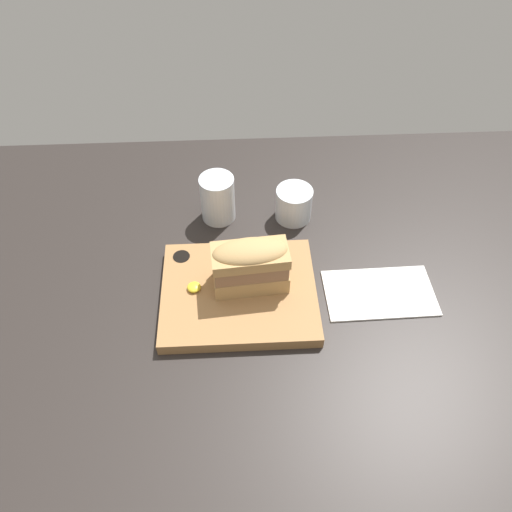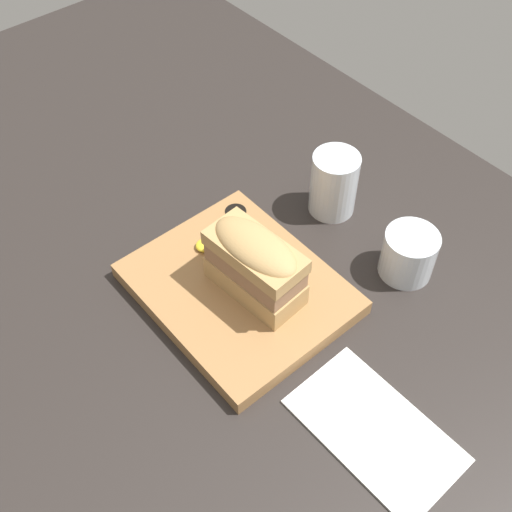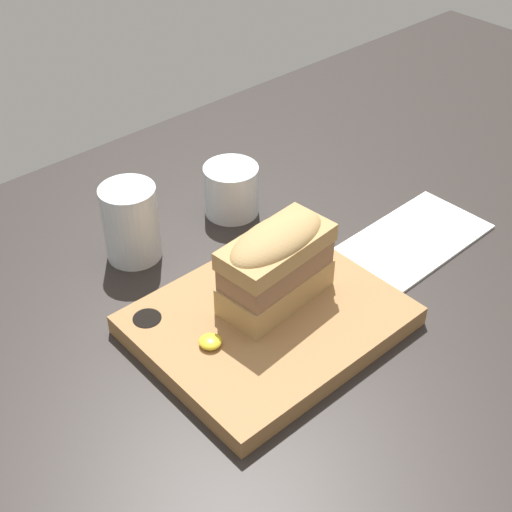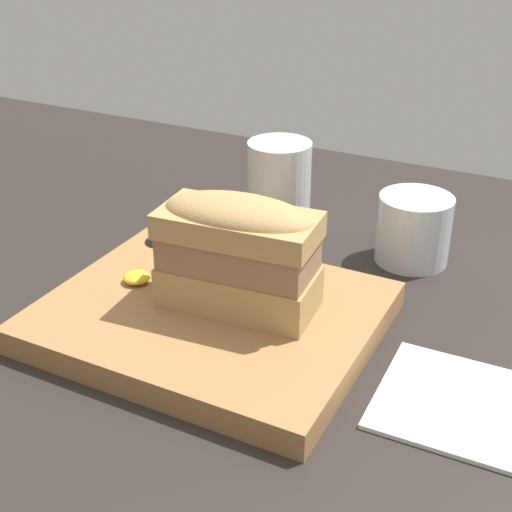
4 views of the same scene
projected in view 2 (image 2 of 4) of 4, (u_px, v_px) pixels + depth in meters
dining_table at (250, 359)px, 86.97cm from camera, size 194.59×113.34×2.00cm
serving_board at (239, 288)px, 91.99cm from camera, size 29.31×24.14×2.60cm
sandwich at (255, 263)px, 85.99cm from camera, size 14.44×7.88×10.62cm
mustard_dollop at (204, 245)px, 94.87cm from camera, size 2.59×2.59×1.04cm
water_glass at (333, 187)px, 100.70cm from camera, size 7.41×7.41×10.61cm
wine_glass at (408, 255)px, 93.11cm from camera, size 7.93×7.93×7.45cm
napkin at (375, 430)px, 79.09cm from camera, size 21.31×12.53×0.40cm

